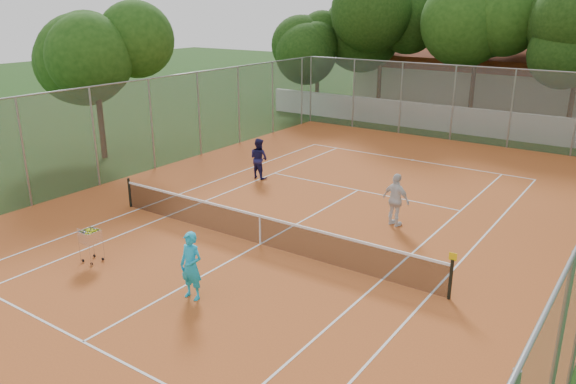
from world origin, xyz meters
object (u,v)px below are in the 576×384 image
Objects in this scene: player_far_left at (259,158)px; player_near at (191,266)px; clubhouse at (482,75)px; player_far_right at (396,200)px; tennis_net at (260,229)px; ball_hopper at (91,245)px.

player_near is at bearing 124.31° from player_far_left.
clubhouse is 9.18× the size of player_far_right.
player_far_left is (-4.26, 5.50, 0.37)m from tennis_net.
tennis_net is 4.90m from ball_hopper.
ball_hopper is at bearing 102.68° from player_far_left.
player_near reaches higher than tennis_net.
ball_hopper is at bearing -130.82° from tennis_net.
player_near is at bearing 3.89° from ball_hopper.
player_far_right is (2.74, 3.80, 0.40)m from tennis_net.
player_far_left is (-4.87, 9.10, -0.02)m from player_near.
clubhouse reaches higher than ball_hopper.
clubhouse is at bearing 90.09° from ball_hopper.
player_far_left is at bearing -95.48° from clubhouse.
clubhouse is at bearing -64.99° from player_far_right.
player_far_left is (-2.26, -23.50, -1.32)m from clubhouse.
clubhouse reaches higher than player_near.
tennis_net is 6.65× the size of player_far_right.
tennis_net is 4.70m from player_far_right.
clubhouse reaches higher than player_far_left.
clubhouse is at bearing -89.32° from player_far_left.
player_far_right is (6.99, -1.70, 0.04)m from player_far_left.
ball_hopper is (-3.20, -3.71, 0.03)m from tennis_net.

